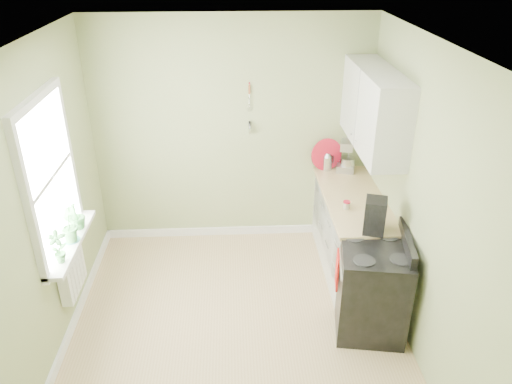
{
  "coord_description": "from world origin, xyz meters",
  "views": [
    {
      "loc": [
        -0.01,
        -3.66,
        3.38
      ],
      "look_at": [
        0.21,
        0.55,
        1.23
      ],
      "focal_mm": 35.0,
      "sensor_mm": 36.0,
      "label": 1
    }
  ],
  "objects_px": {
    "kettle": "(327,161)",
    "coffee_maker": "(375,217)",
    "stove": "(372,287)",
    "stand_mixer": "(346,155)"
  },
  "relations": [
    {
      "from": "kettle",
      "to": "coffee_maker",
      "type": "bearing_deg",
      "value": -82.48
    },
    {
      "from": "stove",
      "to": "stand_mixer",
      "type": "distance_m",
      "value": 1.81
    },
    {
      "from": "stand_mixer",
      "to": "kettle",
      "type": "relative_size",
      "value": 1.93
    },
    {
      "from": "stand_mixer",
      "to": "kettle",
      "type": "distance_m",
      "value": 0.24
    },
    {
      "from": "stand_mixer",
      "to": "kettle",
      "type": "xyz_separation_m",
      "value": [
        -0.23,
        -0.02,
        -0.07
      ]
    },
    {
      "from": "kettle",
      "to": "coffee_maker",
      "type": "xyz_separation_m",
      "value": [
        0.19,
        -1.42,
        0.05
      ]
    },
    {
      "from": "kettle",
      "to": "stand_mixer",
      "type": "bearing_deg",
      "value": 5.09
    },
    {
      "from": "coffee_maker",
      "to": "stove",
      "type": "bearing_deg",
      "value": -95.7
    },
    {
      "from": "stove",
      "to": "stand_mixer",
      "type": "xyz_separation_m",
      "value": [
        0.07,
        1.69,
        0.63
      ]
    },
    {
      "from": "stand_mixer",
      "to": "kettle",
      "type": "height_order",
      "value": "stand_mixer"
    }
  ]
}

